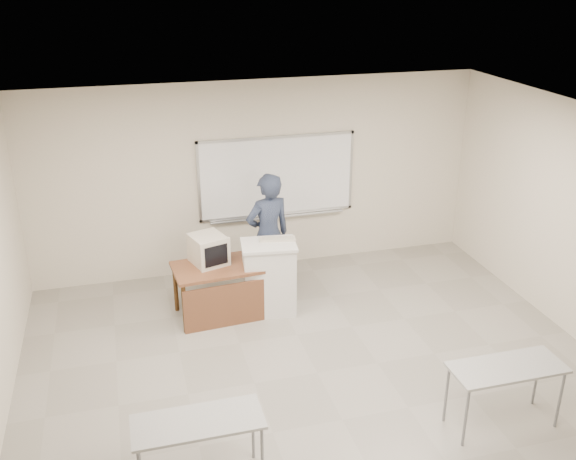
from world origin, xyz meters
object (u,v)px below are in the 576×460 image
object	(u,v)px
presenter	(268,236)
laptop	(254,253)
crt_monitor	(208,250)
keyboard	(278,239)
mouse	(270,265)
podium	(269,277)
whiteboard	(277,177)
instructor_desk	(230,281)

from	to	relation	value
presenter	laptop	bearing A→B (deg)	30.20
crt_monitor	keyboard	bearing A→B (deg)	-26.09
laptop	crt_monitor	bearing A→B (deg)	-161.45
laptop	mouse	world-z (taller)	laptop
crt_monitor	presenter	xyz separation A→B (m)	(0.92, 0.28, -0.01)
crt_monitor	presenter	size ratio (longest dim) A/B	0.26
podium	mouse	bearing A→B (deg)	-82.95
podium	laptop	distance (m)	0.41
podium	crt_monitor	size ratio (longest dim) A/B	2.13
whiteboard	presenter	world-z (taller)	whiteboard
whiteboard	mouse	xyz separation A→B (m)	(-0.50, -1.57, -0.71)
laptop	presenter	size ratio (longest dim) A/B	0.16
mouse	instructor_desk	bearing A→B (deg)	149.47
crt_monitor	mouse	bearing A→B (deg)	-39.53
whiteboard	podium	bearing A→B (deg)	-108.81
mouse	laptop	bearing A→B (deg)	91.61
crt_monitor	laptop	distance (m)	0.67
instructor_desk	mouse	world-z (taller)	mouse
whiteboard	crt_monitor	bearing A→B (deg)	-136.30
instructor_desk	crt_monitor	size ratio (longest dim) A/B	3.06
crt_monitor	keyboard	xyz separation A→B (m)	(0.95, -0.15, 0.11)
podium	crt_monitor	bearing A→B (deg)	171.50
keyboard	laptop	bearing A→B (deg)	161.17
whiteboard	presenter	xyz separation A→B (m)	(-0.38, -0.97, -0.54)
laptop	mouse	bearing A→B (deg)	-50.77
instructor_desk	laptop	world-z (taller)	laptop
mouse	presenter	bearing A→B (deg)	57.54
instructor_desk	mouse	distance (m)	0.60
whiteboard	podium	size ratio (longest dim) A/B	2.38
instructor_desk	presenter	size ratio (longest dim) A/B	0.80
mouse	keyboard	distance (m)	0.37
whiteboard	podium	world-z (taller)	whiteboard
podium	laptop	size ratio (longest dim) A/B	3.57
crt_monitor	keyboard	world-z (taller)	crt_monitor
presenter	crt_monitor	bearing A→B (deg)	3.91
whiteboard	crt_monitor	world-z (taller)	whiteboard
keyboard	presenter	bearing A→B (deg)	105.51
instructor_desk	keyboard	bearing A→B (deg)	2.97
instructor_desk	mouse	size ratio (longest dim) A/B	14.37
presenter	keyboard	bearing A→B (deg)	81.58
crt_monitor	laptop	xyz separation A→B (m)	(0.65, 0.03, -0.15)
keyboard	presenter	size ratio (longest dim) A/B	0.26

